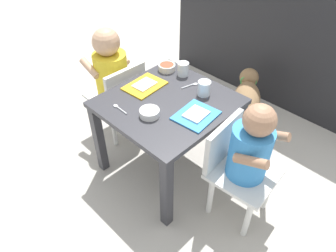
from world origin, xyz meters
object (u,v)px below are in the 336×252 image
object	(u,v)px
dining_table	(168,113)
cereal_bowl_left_side	(150,113)
water_cup_right	(183,70)
seated_child_right	(247,151)
food_tray_left	(145,85)
spoon_by_left_tray	(119,108)
spoon_by_right_tray	(191,85)
water_cup_left	(204,89)
food_tray_right	(196,115)
seated_child_left	(112,73)
dog	(247,96)
veggie_bowl_near	(167,67)

from	to	relation	value
dining_table	cereal_bowl_left_side	world-z (taller)	cereal_bowl_left_side
water_cup_right	seated_child_right	bearing A→B (deg)	-19.61
dining_table	food_tray_left	size ratio (longest dim) A/B	2.79
spoon_by_left_tray	spoon_by_right_tray	world-z (taller)	same
water_cup_left	spoon_by_right_tray	size ratio (longest dim) A/B	0.75
dining_table	water_cup_left	distance (m)	0.22
food_tray_right	spoon_by_right_tray	xyz separation A→B (m)	(-0.18, 0.17, -0.00)
water_cup_left	food_tray_right	bearing A→B (deg)	-61.48
food_tray_left	seated_child_left	bearing A→B (deg)	-179.25
dog	water_cup_right	bearing A→B (deg)	-112.00
seated_child_left	spoon_by_right_tray	distance (m)	0.47
cereal_bowl_left_side	spoon_by_right_tray	distance (m)	0.32
dining_table	veggie_bowl_near	bearing A→B (deg)	135.79
dining_table	spoon_by_right_tray	xyz separation A→B (m)	(-0.01, 0.18, 0.08)
spoon_by_right_tray	seated_child_right	bearing A→B (deg)	-18.21
water_cup_left	veggie_bowl_near	size ratio (longest dim) A/B	0.78
water_cup_right	veggie_bowl_near	size ratio (longest dim) A/B	0.77
seated_child_left	spoon_by_left_tray	size ratio (longest dim) A/B	6.91
spoon_by_left_tray	food_tray_right	bearing A→B (deg)	35.63
dining_table	spoon_by_right_tray	size ratio (longest dim) A/B	5.99
food_tray_left	water_cup_right	xyz separation A→B (m)	(0.06, 0.22, 0.03)
veggie_bowl_near	seated_child_left	bearing A→B (deg)	-140.15
water_cup_left	water_cup_right	xyz separation A→B (m)	(-0.20, 0.06, -0.00)
water_cup_right	spoon_by_left_tray	bearing A→B (deg)	-91.57
seated_child_right	cereal_bowl_left_side	bearing A→B (deg)	-158.07
seated_child_left	water_cup_right	distance (m)	0.41
seated_child_left	spoon_by_left_tray	bearing A→B (deg)	-32.60
spoon_by_right_tray	water_cup_right	bearing A→B (deg)	154.39
water_cup_right	spoon_by_left_tray	xyz separation A→B (m)	(-0.01, -0.43, -0.03)
seated_child_right	food_tray_left	distance (m)	0.62
dog	food_tray_left	distance (m)	0.75
seated_child_right	spoon_by_left_tray	xyz separation A→B (m)	(-0.57, -0.24, 0.06)
water_cup_left	seated_child_right	bearing A→B (deg)	-20.46
food_tray_right	cereal_bowl_left_side	size ratio (longest dim) A/B	2.22
cereal_bowl_left_side	food_tray_right	bearing A→B (deg)	43.64
food_tray_right	veggie_bowl_near	distance (m)	0.43
dining_table	veggie_bowl_near	xyz separation A→B (m)	(-0.21, 0.20, 0.10)
veggie_bowl_near	seated_child_right	bearing A→B (deg)	-14.76
water_cup_right	spoon_by_right_tray	size ratio (longest dim) A/B	0.73
water_cup_left	veggie_bowl_near	bearing A→B (deg)	172.51
dog	food_tray_right	size ratio (longest dim) A/B	2.09
veggie_bowl_near	spoon_by_right_tray	bearing A→B (deg)	-6.47
seated_child_right	spoon_by_right_tray	bearing A→B (deg)	161.79
seated_child_left	cereal_bowl_left_side	distance (m)	0.49
spoon_by_left_tray	seated_child_right	bearing A→B (deg)	22.65
cereal_bowl_left_side	veggie_bowl_near	bearing A→B (deg)	123.66
seated_child_left	food_tray_right	size ratio (longest dim) A/B	3.35
dining_table	seated_child_left	bearing A→B (deg)	179.74
dog	water_cup_left	bearing A→B (deg)	-87.41
food_tray_right	spoon_by_left_tray	size ratio (longest dim) A/B	2.06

